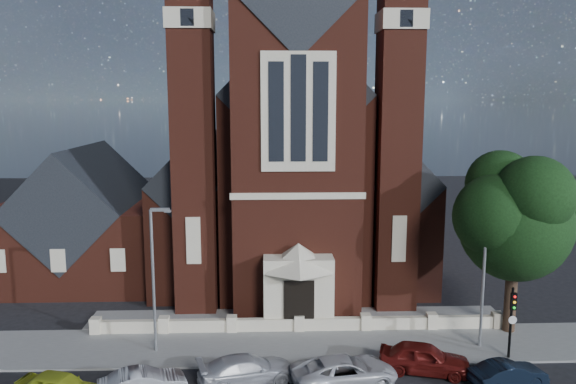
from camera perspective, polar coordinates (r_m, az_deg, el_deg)
name	(u,v)px	position (r m, az deg, el deg)	size (l,w,h in m)	color
ground	(293,285)	(42.51, 0.48, -9.47)	(120.00, 120.00, 0.00)	black
pavement_strip	(301,346)	(32.75, 1.32, -15.40)	(60.00, 5.00, 0.12)	slate
forecourt_paving	(297,319)	(36.42, 0.95, -12.77)	(26.00, 3.00, 0.14)	slate
forecourt_wall	(299,332)	(34.58, 1.12, -14.02)	(24.00, 0.40, 0.90)	beige
church	(289,165)	(48.49, 0.08, 2.80)	(20.01, 34.90, 29.20)	#532116
parish_hall	(86,226)	(46.49, -19.83, -3.26)	(12.00, 12.20, 10.24)	#532116
street_tree	(520,219)	(34.75, 22.48, -2.58)	(6.40, 6.60, 10.70)	black
street_lamp_left	(155,272)	(31.19, -13.40, -7.90)	(1.16, 0.22, 8.09)	gray
street_lamp_right	(486,268)	(32.81, 19.44, -7.33)	(1.16, 0.22, 8.09)	gray
traffic_signal	(512,314)	(32.41, 21.80, -11.43)	(0.28, 0.42, 4.00)	black
car_silver_a	(143,384)	(28.37, -14.53, -18.34)	(1.41, 4.05, 1.33)	#929599
car_silver_b	(247,370)	(28.77, -4.18, -17.56)	(1.96, 4.82, 1.40)	#ABADB3
car_white_suv	(345,372)	(28.63, 5.77, -17.69)	(2.39, 5.17, 1.44)	silver
car_dark_red	(424,358)	(30.46, 13.66, -16.07)	(1.82, 4.53, 1.54)	#5A120F
car_navy	(508,374)	(30.40, 21.48, -16.84)	(1.31, 3.75, 1.24)	black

